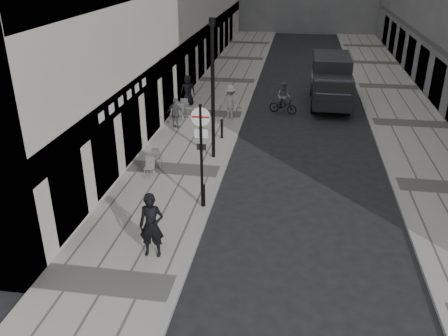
{
  "coord_description": "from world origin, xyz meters",
  "views": [
    {
      "loc": [
        2.92,
        -7.38,
        8.57
      ],
      "look_at": [
        0.49,
        7.99,
        1.4
      ],
      "focal_mm": 38.0,
      "sensor_mm": 36.0,
      "label": 1
    }
  ],
  "objects_px": {
    "walking_man": "(152,226)",
    "sign_post": "(201,143)",
    "lamppost": "(213,84)",
    "cyclist": "(283,101)",
    "panel_van": "(331,78)"
  },
  "relations": [
    {
      "from": "panel_van",
      "to": "cyclist",
      "type": "distance_m",
      "value": 3.67
    },
    {
      "from": "lamppost",
      "to": "panel_van",
      "type": "height_order",
      "value": "lamppost"
    },
    {
      "from": "sign_post",
      "to": "cyclist",
      "type": "distance_m",
      "value": 12.06
    },
    {
      "from": "walking_man",
      "to": "sign_post",
      "type": "distance_m",
      "value": 3.6
    },
    {
      "from": "walking_man",
      "to": "lamppost",
      "type": "bearing_deg",
      "value": 83.17
    },
    {
      "from": "walking_man",
      "to": "sign_post",
      "type": "xyz_separation_m",
      "value": [
        0.88,
        3.18,
        1.43
      ]
    },
    {
      "from": "walking_man",
      "to": "panel_van",
      "type": "height_order",
      "value": "panel_van"
    },
    {
      "from": "panel_van",
      "to": "cyclist",
      "type": "xyz_separation_m",
      "value": [
        -2.71,
        -2.33,
        -0.87
      ]
    },
    {
      "from": "sign_post",
      "to": "cyclist",
      "type": "height_order",
      "value": "sign_post"
    },
    {
      "from": "walking_man",
      "to": "lamppost",
      "type": "relative_size",
      "value": 0.34
    },
    {
      "from": "sign_post",
      "to": "lamppost",
      "type": "relative_size",
      "value": 0.64
    },
    {
      "from": "lamppost",
      "to": "cyclist",
      "type": "xyz_separation_m",
      "value": [
        2.79,
        7.15,
        -2.77
      ]
    },
    {
      "from": "panel_van",
      "to": "sign_post",
      "type": "bearing_deg",
      "value": -109.99
    },
    {
      "from": "cyclist",
      "to": "panel_van",
      "type": "bearing_deg",
      "value": 59.54
    },
    {
      "from": "sign_post",
      "to": "lamppost",
      "type": "xyz_separation_m",
      "value": [
        -0.4,
        4.52,
        0.89
      ]
    }
  ]
}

